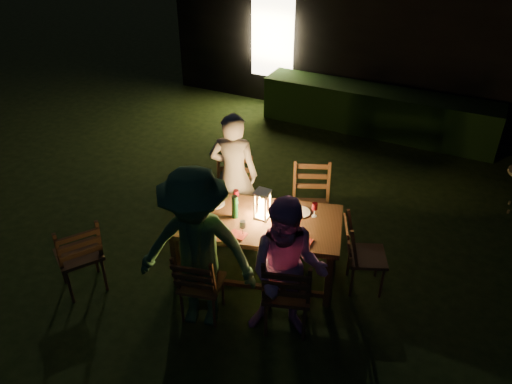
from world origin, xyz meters
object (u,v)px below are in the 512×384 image
at_px(chair_near_left, 202,294).
at_px(chair_end, 364,266).
at_px(chair_far_right, 310,219).
at_px(chair_far_left, 234,211).
at_px(person_opp_right, 287,271).
at_px(chair_near_right, 287,304).
at_px(lantern, 262,206).
at_px(person_opp_left, 197,251).
at_px(chair_spare, 82,267).
at_px(person_house_side, 234,175).
at_px(dining_table, 257,225).
at_px(bottle_table, 235,207).

relative_size(chair_near_left, chair_end, 1.00).
bearing_deg(chair_far_right, chair_far_left, -7.45).
bearing_deg(person_opp_right, chair_near_right, 88.96).
xyz_separation_m(chair_near_right, lantern, (-0.61, 0.68, 0.62)).
height_order(chair_near_right, chair_end, chair_near_right).
xyz_separation_m(chair_near_right, person_opp_left, (-0.85, -0.29, 0.60)).
xyz_separation_m(chair_spare, person_house_side, (1.00, 1.77, 0.52)).
bearing_deg(dining_table, chair_near_left, -120.35).
bearing_deg(person_opp_left, bottle_table, 76.29).
xyz_separation_m(dining_table, person_house_side, (-0.65, 0.67, 0.13)).
distance_m(chair_far_left, chair_spare, 2.00).
bearing_deg(chair_near_left, dining_table, 61.80).
distance_m(dining_table, person_house_side, 0.94).
bearing_deg(chair_near_right, chair_spare, 173.92).
relative_size(chair_far_right, person_house_side, 0.63).
bearing_deg(dining_table, person_opp_left, -118.76).
height_order(chair_far_right, person_opp_right, person_opp_right).
bearing_deg(chair_end, person_opp_left, -71.20).
distance_m(chair_near_right, bottle_table, 1.20).
height_order(dining_table, person_house_side, person_house_side).
bearing_deg(dining_table, bottle_table, 180.00).
xyz_separation_m(chair_near_right, person_house_side, (-1.30, 1.29, 0.51)).
distance_m(chair_end, person_house_side, 1.95).
bearing_deg(chair_near_right, person_opp_right, -93.30).
height_order(dining_table, chair_far_right, chair_far_right).
bearing_deg(bottle_table, dining_table, 15.64).
bearing_deg(lantern, chair_near_right, -48.37).
height_order(chair_near_right, chair_far_right, chair_near_right).
xyz_separation_m(chair_far_right, lantern, (-0.28, -0.83, 0.62)).
height_order(chair_near_left, lantern, lantern).
bearing_deg(lantern, person_opp_right, -49.67).
bearing_deg(person_opp_right, chair_far_right, 86.51).
height_order(chair_far_left, chair_spare, same).
bearing_deg(chair_far_right, lantern, 47.98).
relative_size(chair_far_left, chair_spare, 1.00).
height_order(chair_far_left, bottle_table, bottle_table).
bearing_deg(chair_end, dining_table, -97.26).
xyz_separation_m(chair_near_right, bottle_table, (-0.88, 0.55, 0.60)).
relative_size(chair_near_left, person_house_side, 0.58).
distance_m(chair_end, bottle_table, 1.61).
bearing_deg(lantern, chair_spare, -145.37).
distance_m(chair_far_left, person_opp_right, 1.89).
height_order(chair_end, lantern, lantern).
distance_m(chair_end, person_opp_left, 1.97).
distance_m(chair_far_left, bottle_table, 1.00).
bearing_deg(bottle_table, lantern, 25.10).
xyz_separation_m(chair_near_left, chair_far_right, (0.55, 1.75, 0.03)).
height_order(chair_end, bottle_table, bottle_table).
bearing_deg(chair_far_left, lantern, 119.36).
bearing_deg(lantern, chair_far_right, 71.07).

